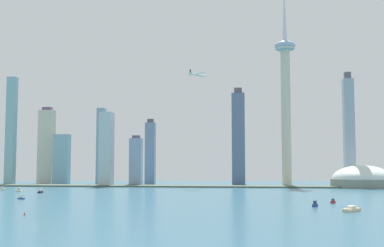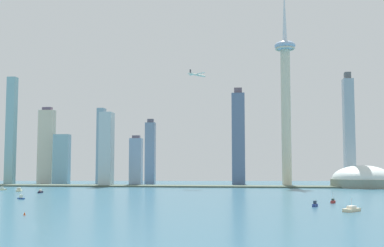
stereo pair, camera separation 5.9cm
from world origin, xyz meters
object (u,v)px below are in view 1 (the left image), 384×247
(boat_0, at_px, (315,205))
(boat_5, at_px, (40,192))
(skyscraper_1, at_px, (150,152))
(boat_6, at_px, (21,198))
(stadium_dome, at_px, (362,180))
(boat_4, at_px, (1,189))
(skyscraper_5, at_px, (349,131))
(skyscraper_2, at_px, (62,159))
(observation_tower, at_px, (286,90))
(skyscraper_0, at_px, (136,161))
(airplane, at_px, (197,75))
(channel_buoy_0, at_px, (25,214))
(boat_3, at_px, (19,190))
(skyscraper_7, at_px, (101,146))
(skyscraper_8, at_px, (11,131))
(skyscraper_6, at_px, (238,137))
(boat_2, at_px, (352,209))
(skyscraper_4, at_px, (106,149))
(skyscraper_3, at_px, (46,146))
(boat_1, at_px, (333,201))

(boat_0, relative_size, boat_5, 0.72)
(skyscraper_1, relative_size, boat_6, 12.91)
(stadium_dome, xyz_separation_m, boat_4, (-484.94, -130.56, -9.16))
(skyscraper_5, bearing_deg, skyscraper_2, 177.07)
(observation_tower, bearing_deg, skyscraper_0, 179.24)
(skyscraper_2, relative_size, boat_5, 7.83)
(skyscraper_5, height_order, airplane, skyscraper_5)
(channel_buoy_0, bearing_deg, boat_3, 116.74)
(skyscraper_0, xyz_separation_m, channel_buoy_0, (31.97, -454.73, -37.37))
(stadium_dome, xyz_separation_m, skyscraper_7, (-421.35, 93.90, 55.42))
(observation_tower, distance_m, skyscraper_8, 448.62)
(skyscraper_7, xyz_separation_m, channel_buoy_0, (110.69, -521.91, -65.10))
(stadium_dome, xyz_separation_m, skyscraper_2, (-484.11, 72.80, 31.93))
(skyscraper_5, xyz_separation_m, skyscraper_6, (-173.84, 56.27, -6.23))
(boat_0, relative_size, boat_2, 0.50)
(skyscraper_1, distance_m, boat_6, 386.93)
(stadium_dome, bearing_deg, skyscraper_4, 179.70)
(skyscraper_3, relative_size, skyscraper_8, 0.76)
(skyscraper_4, relative_size, skyscraper_7, 0.87)
(skyscraper_7, bearing_deg, skyscraper_0, -40.48)
(stadium_dome, xyz_separation_m, boat_1, (-91.44, -300.29, -9.25))
(skyscraper_4, bearing_deg, airplane, -3.81)
(observation_tower, distance_m, boat_1, 356.08)
(skyscraper_7, relative_size, boat_6, 15.18)
(stadium_dome, height_order, skyscraper_8, skyscraper_8)
(skyscraper_0, height_order, skyscraper_5, skyscraper_5)
(boat_4, bearing_deg, boat_0, -89.16)
(skyscraper_2, xyz_separation_m, boat_1, (392.68, -373.09, -41.17))
(boat_6, bearing_deg, boat_3, -31.87)
(skyscraper_1, xyz_separation_m, airplane, (92.98, -103.69, 115.60))
(stadium_dome, relative_size, skyscraper_0, 1.13)
(boat_1, bearing_deg, stadium_dome, -172.23)
(skyscraper_3, height_order, boat_5, skyscraper_3)
(boat_0, relative_size, boat_3, 0.47)
(skyscraper_7, bearing_deg, stadium_dome, -12.56)
(skyscraper_2, bearing_deg, skyscraper_8, -141.35)
(skyscraper_0, relative_size, skyscraper_8, 0.45)
(skyscraper_1, height_order, boat_2, skyscraper_1)
(skyscraper_7, relative_size, airplane, 4.47)
(skyscraper_7, distance_m, channel_buoy_0, 537.47)
(skyscraper_3, height_order, boat_2, skyscraper_3)
(skyscraper_4, bearing_deg, skyscraper_5, 7.02)
(observation_tower, height_order, channel_buoy_0, observation_tower)
(skyscraper_5, xyz_separation_m, boat_3, (-441.68, -201.81, -84.42))
(skyscraper_2, distance_m, boat_0, 556.58)
(skyscraper_3, bearing_deg, skyscraper_5, -4.76)
(skyscraper_6, bearing_deg, skyscraper_2, -173.99)
(skyscraper_2, distance_m, boat_4, 207.47)
(skyscraper_5, bearing_deg, stadium_dome, -81.37)
(boat_1, distance_m, boat_4, 428.54)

